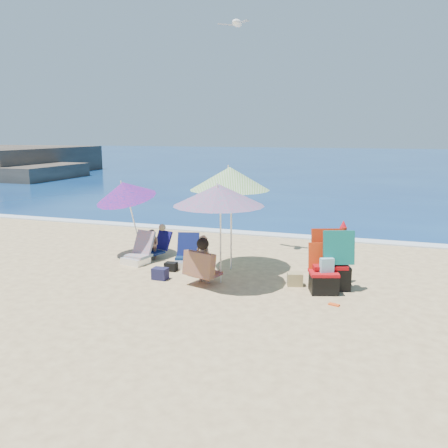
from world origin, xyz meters
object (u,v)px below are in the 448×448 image
(person_left, at_px, (154,244))
(umbrella_turquoise, at_px, (219,195))
(chair_rainbow, at_px, (138,255))
(chair_navy, at_px, (187,258))
(seagull, at_px, (237,23))
(umbrella_blue, at_px, (125,191))
(camp_chair_left, at_px, (323,278))
(camp_chair_right, at_px, (332,267))
(person_center, at_px, (202,261))
(furled_umbrella, at_px, (343,252))
(umbrella_striped, at_px, (230,179))

(person_left, bearing_deg, umbrella_turquoise, -33.09)
(chair_rainbow, bearing_deg, chair_navy, 7.13)
(seagull, bearing_deg, umbrella_turquoise, -81.03)
(umbrella_blue, relative_size, chair_rainbow, 2.58)
(camp_chair_left, bearing_deg, umbrella_turquoise, -174.93)
(camp_chair_right, bearing_deg, person_center, -166.61)
(umbrella_blue, bearing_deg, chair_navy, -9.58)
(umbrella_blue, distance_m, camp_chair_left, 5.17)
(umbrella_turquoise, relative_size, camp_chair_right, 1.77)
(umbrella_turquoise, relative_size, seagull, 2.63)
(camp_chair_left, relative_size, person_center, 0.92)
(chair_navy, xyz_separation_m, person_left, (-1.00, 0.36, 0.17))
(camp_chair_left, distance_m, seagull, 6.10)
(furled_umbrella, bearing_deg, umbrella_blue, 170.91)
(camp_chair_left, relative_size, seagull, 1.15)
(umbrella_blue, xyz_separation_m, seagull, (2.45, 1.07, 3.81))
(umbrella_turquoise, distance_m, camp_chair_left, 2.55)
(furled_umbrella, xyz_separation_m, seagull, (-2.72, 1.90, 4.69))
(umbrella_striped, distance_m, chair_navy, 2.08)
(chair_navy, bearing_deg, camp_chair_left, -14.81)
(chair_navy, relative_size, chair_rainbow, 1.09)
(person_left, bearing_deg, seagull, 29.84)
(camp_chair_left, bearing_deg, person_left, 163.92)
(chair_navy, height_order, person_center, person_center)
(seagull, bearing_deg, camp_chair_right, -36.85)
(chair_navy, height_order, chair_rainbow, chair_rainbow)
(umbrella_blue, distance_m, person_center, 3.10)
(furled_umbrella, bearing_deg, camp_chair_right, -179.98)
(umbrella_turquoise, height_order, camp_chair_right, umbrella_turquoise)
(camp_chair_left, height_order, person_center, person_center)
(camp_chair_right, relative_size, person_left, 1.49)
(furled_umbrella, distance_m, camp_chair_right, 0.37)
(umbrella_striped, bearing_deg, chair_rainbow, -174.19)
(umbrella_turquoise, height_order, person_left, umbrella_turquoise)
(furled_umbrella, bearing_deg, chair_rainbow, 175.12)
(camp_chair_left, distance_m, camp_chair_right, 0.35)
(person_left, height_order, seagull, seagull)
(umbrella_turquoise, distance_m, seagull, 4.35)
(chair_navy, bearing_deg, umbrella_turquoise, -42.25)
(umbrella_turquoise, xyz_separation_m, camp_chair_left, (2.04, 0.18, -1.52))
(furled_umbrella, relative_size, seagull, 1.69)
(umbrella_blue, relative_size, camp_chair_left, 2.16)
(furled_umbrella, bearing_deg, camp_chair_left, -136.73)
(person_left, bearing_deg, camp_chair_right, -11.93)
(umbrella_striped, height_order, camp_chair_left, umbrella_striped)
(camp_chair_left, bearing_deg, umbrella_blue, 167.00)
(umbrella_blue, distance_m, chair_rainbow, 1.59)
(furled_umbrella, bearing_deg, seagull, 145.11)
(umbrella_striped, relative_size, camp_chair_left, 2.51)
(camp_chair_right, relative_size, person_center, 1.19)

